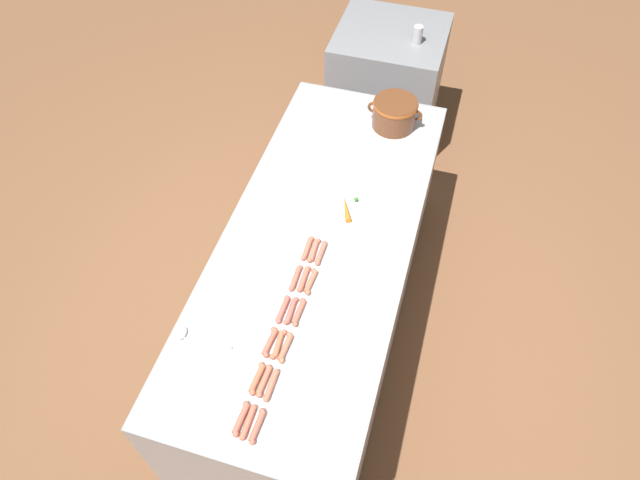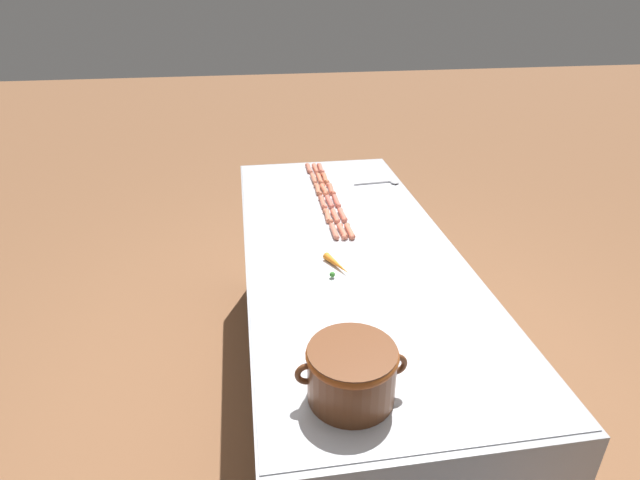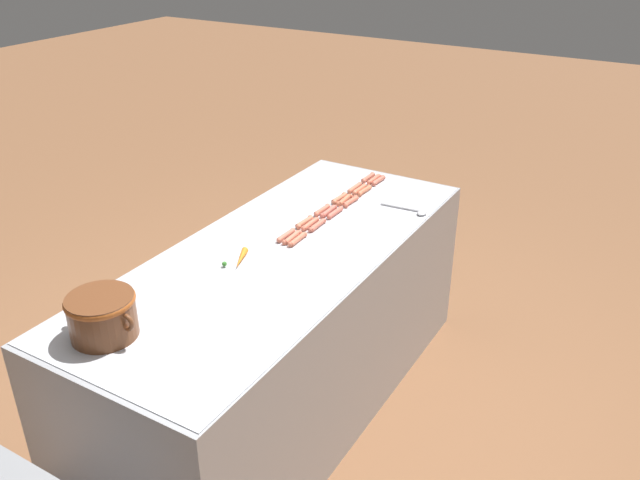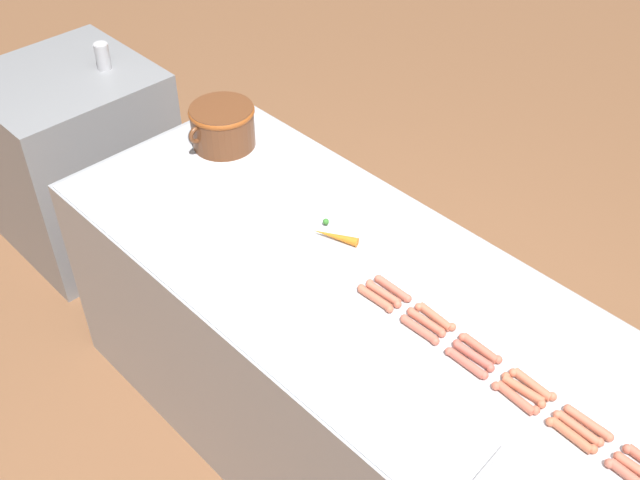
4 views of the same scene
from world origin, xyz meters
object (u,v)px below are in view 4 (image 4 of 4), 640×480
hot_dog_4 (420,330)px  hot_dog_6 (640,472)px  hot_dog_1 (571,435)px  hot_dog_13 (588,423)px  back_cabinet (80,160)px  hot_dog_9 (473,355)px  hot_dog_2 (515,398)px  hot_dog_17 (393,288)px  hot_dog_16 (435,317)px  hot_dog_7 (578,428)px  soda_can (103,56)px  hot_dog_15 (480,348)px  bean_pot (223,124)px  hot_dog_14 (532,384)px  hot_dog_8 (523,390)px  hot_dog_11 (384,294)px  hot_dog_0 (632,478)px  hot_dog_10 (426,322)px  hot_dog_3 (466,363)px  carrot (334,235)px  hot_dog_5 (375,298)px

hot_dog_4 → hot_dog_6: same height
hot_dog_1 → hot_dog_13: same height
back_cabinet → hot_dog_9: bearing=-89.2°
hot_dog_2 → hot_dog_17: size_ratio=1.00×
hot_dog_13 → hot_dog_16: bearing=89.4°
hot_dog_7 → soda_can: size_ratio=1.22×
hot_dog_9 → soda_can: soda_can is taller
back_cabinet → hot_dog_15: hot_dog_15 is taller
hot_dog_15 → bean_pot: bearing=84.3°
hot_dog_7 → soda_can: (0.16, 2.61, 0.07)m
hot_dog_6 → hot_dog_17: bearing=87.4°
hot_dog_1 → hot_dog_14: size_ratio=1.00×
hot_dog_8 → hot_dog_9: same height
hot_dog_11 → hot_dog_15: bearing=-84.0°
hot_dog_0 → hot_dog_13: same height
hot_dog_8 → hot_dog_10: same height
hot_dog_0 → hot_dog_13: size_ratio=1.00×
hot_dog_9 → hot_dog_17: size_ratio=1.00×
hot_dog_2 → hot_dog_3: size_ratio=1.00×
hot_dog_17 → hot_dog_15: bearing=-90.2°
hot_dog_2 → hot_dog_8: (0.04, 0.00, 0.00)m
hot_dog_3 → hot_dog_8: 0.18m
carrot → hot_dog_1: bearing=-96.6°
soda_can → hot_dog_6: bearing=-93.2°
back_cabinet → hot_dog_1: hot_dog_1 is taller
hot_dog_6 → soda_can: (0.16, 2.79, 0.07)m
hot_dog_0 → hot_dog_7: (0.03, 0.18, 0.00)m
back_cabinet → hot_dog_9: hot_dog_9 is taller
hot_dog_9 → hot_dog_16: 0.18m
hot_dog_5 → bean_pot: size_ratio=0.47×
hot_dog_16 → hot_dog_17: 0.17m
bean_pot → hot_dog_3: bearing=-98.7°
hot_dog_0 → hot_dog_15: 0.54m
hot_dog_2 → hot_dog_13: (0.07, -0.19, 0.00)m
hot_dog_9 → bean_pot: (0.18, 1.39, 0.08)m
back_cabinet → hot_dog_14: 2.57m
back_cabinet → hot_dog_0: (-0.00, -2.87, 0.47)m
hot_dog_0 → soda_can: 2.79m
hot_dog_4 → soda_can: bearing=84.7°
hot_dog_17 → hot_dog_9: bearing=-96.1°
bean_pot → hot_dog_13: bearing=-94.6°
hot_dog_6 → hot_dog_8: (0.00, 0.36, 0.00)m
hot_dog_7 → hot_dog_8: size_ratio=1.00×
hot_dog_7 → hot_dog_16: bearing=85.6°
bean_pot → hot_dog_4: bearing=-99.9°
hot_dog_14 → hot_dog_15: 0.19m
hot_dog_9 → hot_dog_10: size_ratio=1.00×
hot_dog_1 → hot_dog_15: same height
hot_dog_11 → hot_dog_1: bearing=-92.7°
bean_pot → soda_can: bean_pot is taller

